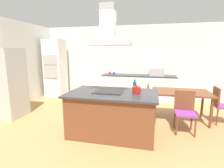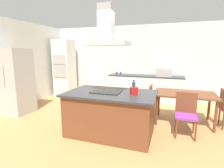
# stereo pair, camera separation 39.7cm
# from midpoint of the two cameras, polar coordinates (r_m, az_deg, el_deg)

# --- Properties ---
(ground) EXTENTS (16.00, 16.00, 0.00)m
(ground) POSITION_cam_midpoint_polar(r_m,az_deg,el_deg) (5.24, 7.32, -8.83)
(ground) COLOR tan
(wall_back) EXTENTS (7.20, 0.10, 2.70)m
(wall_back) POSITION_cam_midpoint_polar(r_m,az_deg,el_deg) (6.68, 10.70, 7.07)
(wall_back) COLOR silver
(wall_back) RESTS_ON ground
(wall_left) EXTENTS (0.10, 8.80, 2.70)m
(wall_left) POSITION_cam_midpoint_polar(r_m,az_deg,el_deg) (6.22, -26.54, 5.93)
(wall_left) COLOR silver
(wall_left) RESTS_ON ground
(kitchen_island) EXTENTS (1.83, 1.15, 0.90)m
(kitchen_island) POSITION_cam_midpoint_polar(r_m,az_deg,el_deg) (3.71, 2.66, -9.52)
(kitchen_island) COLOR brown
(kitchen_island) RESTS_ON ground
(cooktop) EXTENTS (0.60, 0.44, 0.01)m
(cooktop) POSITION_cam_midpoint_polar(r_m,az_deg,el_deg) (3.61, 1.29, -2.59)
(cooktop) COLOR black
(cooktop) RESTS_ON kitchen_island
(tea_kettle) EXTENTS (0.21, 0.16, 0.17)m
(tea_kettle) POSITION_cam_midpoint_polar(r_m,az_deg,el_deg) (3.45, 10.51, -2.21)
(tea_kettle) COLOR #B21E19
(tea_kettle) RESTS_ON kitchen_island
(olive_oil_bottle) EXTENTS (0.08, 0.08, 0.24)m
(olive_oil_bottle) POSITION_cam_midpoint_polar(r_m,az_deg,el_deg) (3.73, 10.17, -0.83)
(olive_oil_bottle) COLOR navy
(olive_oil_bottle) RESTS_ON kitchen_island
(back_counter) EXTENTS (2.63, 0.62, 0.90)m
(back_counter) POSITION_cam_midpoint_polar(r_m,az_deg,el_deg) (6.40, 12.51, -1.28)
(back_counter) COLOR silver
(back_counter) RESTS_ON ground
(countertop_microwave) EXTENTS (0.50, 0.38, 0.28)m
(countertop_microwave) POSITION_cam_midpoint_polar(r_m,az_deg,el_deg) (6.27, 18.53, 3.66)
(countertop_microwave) COLOR #B2AFAA
(countertop_microwave) RESTS_ON back_counter
(coffee_mug_red) EXTENTS (0.08, 0.08, 0.09)m
(coffee_mug_red) POSITION_cam_midpoint_polar(r_m,az_deg,el_deg) (6.52, 3.39, 3.58)
(coffee_mug_red) COLOR red
(coffee_mug_red) RESTS_ON back_counter
(coffee_mug_blue) EXTENTS (0.08, 0.08, 0.09)m
(coffee_mug_blue) POSITION_cam_midpoint_polar(r_m,az_deg,el_deg) (6.47, 4.67, 3.51)
(coffee_mug_blue) COLOR #2D56B2
(coffee_mug_blue) RESTS_ON back_counter
(wall_oven_stack) EXTENTS (0.70, 0.66, 2.20)m
(wall_oven_stack) POSITION_cam_midpoint_polar(r_m,az_deg,el_deg) (7.17, -13.83, 5.17)
(wall_oven_stack) COLOR silver
(wall_oven_stack) RESTS_ON ground
(refrigerator) EXTENTS (0.80, 0.73, 1.82)m
(refrigerator) POSITION_cam_midpoint_polar(r_m,az_deg,el_deg) (5.47, -27.59, 0.73)
(refrigerator) COLOR #B2AFAA
(refrigerator) RESTS_ON ground
(dining_table) EXTENTS (1.40, 0.90, 0.75)m
(dining_table) POSITION_cam_midpoint_polar(r_m,az_deg,el_deg) (4.63, 25.08, -3.72)
(dining_table) COLOR brown
(dining_table) RESTS_ON ground
(chair_facing_island) EXTENTS (0.42, 0.42, 0.89)m
(chair_facing_island) POSITION_cam_midpoint_polar(r_m,az_deg,el_deg) (4.03, 25.85, -8.13)
(chair_facing_island) COLOR purple
(chair_facing_island) RESTS_ON ground
(chair_at_left_end) EXTENTS (0.42, 0.42, 0.89)m
(chair_at_left_end) POSITION_cam_midpoint_polar(r_m,az_deg,el_deg) (4.65, 13.64, -4.96)
(chair_at_left_end) COLOR purple
(chair_at_left_end) RESTS_ON ground
(range_hood) EXTENTS (0.90, 0.55, 0.78)m
(range_hood) POSITION_cam_midpoint_polar(r_m,az_deg,el_deg) (3.54, 1.37, 16.62)
(range_hood) COLOR #ADADB2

